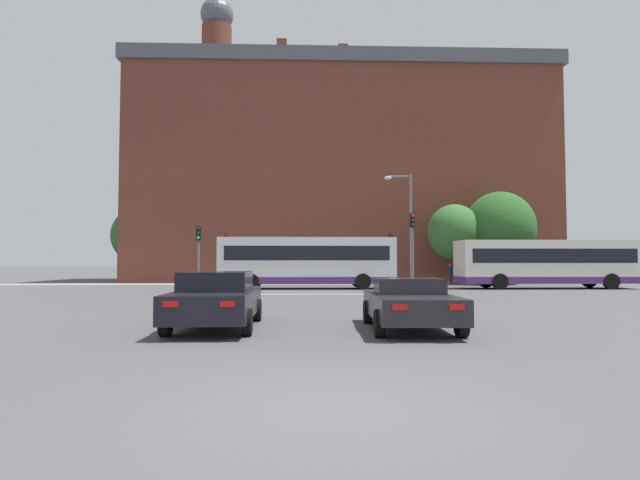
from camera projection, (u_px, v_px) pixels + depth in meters
ground_plane at (331, 408)px, 5.84m from camera, size 400.00×400.00×0.00m
stop_line_strip at (309, 294)px, 26.61m from camera, size 9.38×0.30×0.01m
far_pavement at (308, 284)px, 38.66m from camera, size 70.42×2.50×0.01m
brick_civic_building at (340, 173)px, 47.00m from camera, size 38.27×10.94×26.72m
car_saloon_left at (217, 299)px, 12.96m from camera, size 2.13×4.77×1.46m
car_roadster_right at (409, 303)px, 12.66m from camera, size 2.18×4.35×1.30m
bus_crossing_lead at (307, 261)px, 32.07m from camera, size 11.18×2.71×3.27m
bus_crossing_trailing at (546, 263)px, 32.32m from camera, size 11.41×2.68×3.11m
traffic_light_near_right at (413, 239)px, 28.18m from camera, size 0.26×0.31×4.48m
traffic_light_far_left at (226, 250)px, 38.19m from camera, size 0.26×0.31×3.92m
traffic_light_near_left at (198, 248)px, 27.66m from camera, size 0.26×0.31×3.71m
traffic_light_far_right at (391, 250)px, 38.12m from camera, size 0.26×0.31×3.87m
street_lamp_junction at (406, 219)px, 31.81m from camera, size 1.79×0.36×7.35m
pedestrian_waiting at (450, 272)px, 38.99m from camera, size 0.40×0.46×1.57m
pedestrian_walking_east at (314, 270)px, 38.66m from camera, size 0.31×0.44×1.79m
pedestrian_walking_west at (320, 270)px, 38.47m from camera, size 0.41×0.26×1.81m
tree_by_building at (139, 235)px, 43.22m from camera, size 4.58×4.58×6.43m
tree_kerbside at (499, 228)px, 38.74m from camera, size 5.42×5.42×7.19m
tree_distant at (454, 232)px, 38.75m from camera, size 4.15×4.15×6.21m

